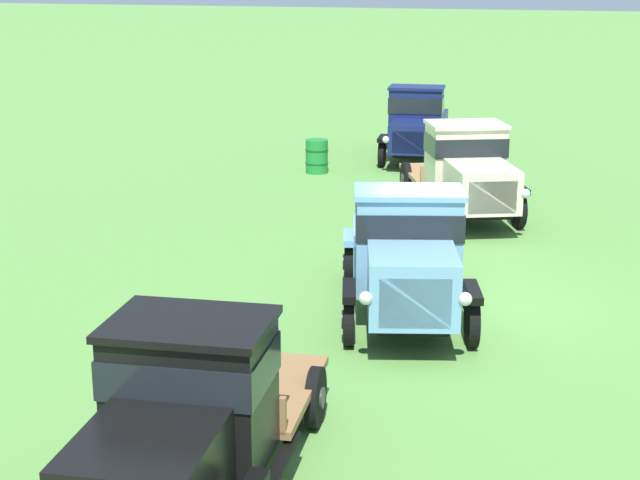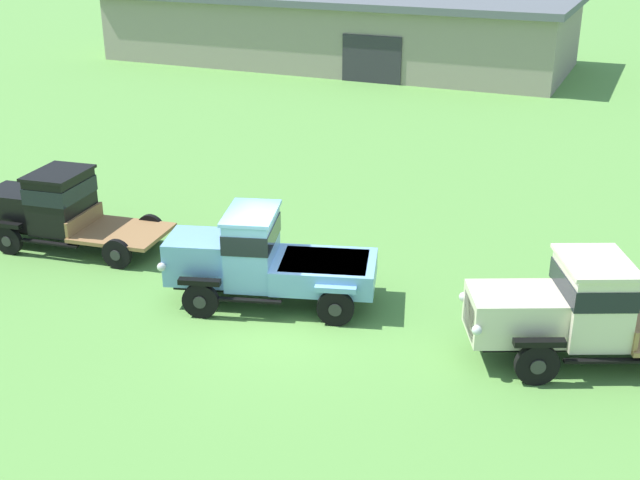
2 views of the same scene
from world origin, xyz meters
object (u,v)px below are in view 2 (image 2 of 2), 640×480
Objects in this scene: farm_shed at (338,27)px; vintage_truck_midrow_center at (263,258)px; vintage_truck_second_in_line at (55,207)px; vintage_truck_far_side at (576,308)px.

vintage_truck_midrow_center is (10.20, -29.25, -0.90)m from farm_shed.
vintage_truck_midrow_center reaches higher than vintage_truck_second_in_line.
vintage_truck_far_side is (6.88, 0.22, 0.05)m from vintage_truck_midrow_center.
farm_shed is 33.69m from vintage_truck_far_side.
farm_shed reaches higher than vintage_truck_second_in_line.
vintage_truck_far_side is at bearing -59.53° from farm_shed.
farm_shed is 28.72m from vintage_truck_second_in_line.
vintage_truck_second_in_line is 1.03× the size of vintage_truck_midrow_center.
vintage_truck_midrow_center is (6.61, -0.77, -0.01)m from vintage_truck_second_in_line.
vintage_truck_far_side is (13.48, -0.55, 0.04)m from vintage_truck_second_in_line.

